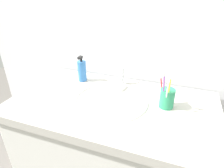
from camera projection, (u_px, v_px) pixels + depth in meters
tiled_wall_back at (131, 35)px, 1.23m from camera, size 2.33×0.04×2.40m
vanity_counter at (112, 159)px, 1.27m from camera, size 1.13×0.63×0.91m
sink_basin at (110, 107)px, 1.10m from camera, size 0.43×0.43×0.13m
faucet at (121, 77)px, 1.22m from camera, size 0.02×0.16×0.12m
toothbrush_cup at (167, 98)px, 1.00m from camera, size 0.08×0.08×0.10m
toothbrush_yellow at (169, 90)px, 0.94m from camera, size 0.01×0.03×0.20m
toothbrush_purple at (164, 88)px, 0.95m from camera, size 0.03×0.03×0.21m
toothbrush_white at (167, 93)px, 0.94m from camera, size 0.01×0.05×0.17m
toothbrush_red at (162, 87)px, 1.00m from camera, size 0.05×0.02×0.18m
soap_dispenser at (82, 71)px, 1.27m from camera, size 0.06×0.06×0.18m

